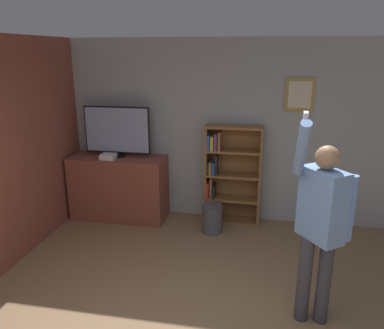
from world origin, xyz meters
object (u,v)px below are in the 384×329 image
Objects in this scene: television at (117,131)px; person at (321,221)px; game_console at (108,157)px; bookshelf at (228,176)px; waste_bin at (212,219)px.

person reaches higher than television.
game_console is (-0.09, -0.17, -0.35)m from television.
waste_bin is (-0.17, -0.42, -0.52)m from bookshelf.
television is at bearing 62.09° from game_console.
bookshelf is 3.56× the size of waste_bin.
person is (1.02, -2.08, 0.33)m from bookshelf.
game_console is at bearing -117.91° from television.
television reaches higher than bookshelf.
television reaches higher than waste_bin.
bookshelf is (1.66, 0.12, -0.64)m from television.
bookshelf is (1.75, 0.29, -0.29)m from game_console.
game_console is 1.79m from bookshelf.
television is 2.41× the size of waste_bin.
person is (2.77, -1.79, 0.04)m from game_console.
game_console is at bearing -159.19° from person.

